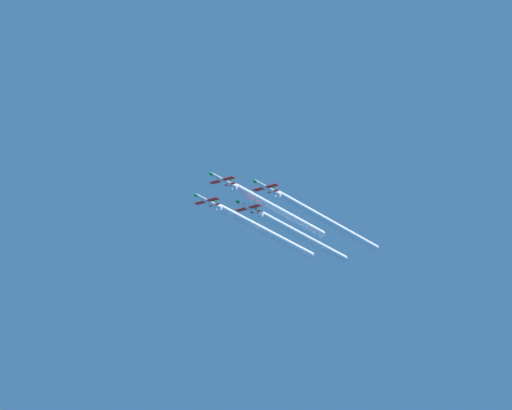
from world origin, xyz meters
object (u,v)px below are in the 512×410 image
jet_right_wingman (205,200)px  jet_left_wingman (264,186)px  jet_lead (221,179)px  jet_slot (247,207)px

jet_right_wingman → jet_left_wingman: bearing=-177.9°
jet_right_wingman → jet_lead: bearing=146.5°
jet_left_wingman → jet_right_wingman: 22.21m
jet_right_wingman → jet_slot: (-11.00, -7.57, -2.32)m
jet_left_wingman → jet_slot: size_ratio=1.00×
jet_lead → jet_right_wingman: jet_lead is taller
jet_lead → jet_slot: 15.75m
jet_lead → jet_left_wingman: 13.82m
jet_lead → jet_left_wingman: bearing=-142.1°
jet_lead → jet_slot: jet_lead is taller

